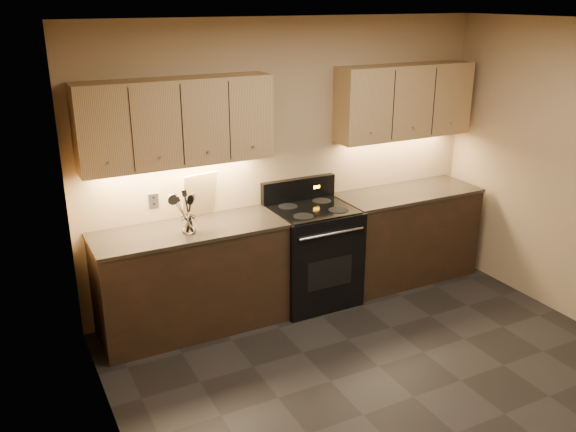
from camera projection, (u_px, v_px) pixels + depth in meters
name	position (u px, v px, depth m)	size (l,w,h in m)	color
floor	(414.00, 397.00, 4.45)	(4.00, 4.00, 0.00)	black
ceiling	(445.00, 25.00, 3.57)	(4.00, 4.00, 0.00)	silver
wall_back	(289.00, 162.00, 5.68)	(4.00, 0.04, 2.60)	#9D865C
wall_left	(122.00, 295.00, 3.15)	(0.04, 4.00, 2.60)	#9D865C
counter_left	(191.00, 279.00, 5.24)	(1.62, 0.62, 0.93)	black
counter_right	(405.00, 234.00, 6.22)	(1.46, 0.62, 0.93)	black
stove	(312.00, 253.00, 5.73)	(0.76, 0.68, 1.14)	black
upper_cab_left	(177.00, 122.00, 4.91)	(1.60, 0.30, 0.70)	tan
upper_cab_right	(404.00, 101.00, 5.89)	(1.44, 0.30, 0.70)	tan
outlet_plate	(154.00, 201.00, 5.18)	(0.09, 0.01, 0.12)	#B2B5BA
utensil_crock	(189.00, 225.00, 4.99)	(0.15, 0.15, 0.14)	white
cutting_board	(199.00, 195.00, 5.31)	(0.32, 0.02, 0.41)	tan
wooden_spoon	(184.00, 213.00, 4.93)	(0.06, 0.06, 0.31)	tan
black_spoon	(187.00, 212.00, 4.98)	(0.06, 0.06, 0.30)	black
black_turner	(191.00, 211.00, 4.93)	(0.08, 0.08, 0.35)	black
steel_spatula	(190.00, 209.00, 4.97)	(0.08, 0.08, 0.35)	silver
steel_skimmer	(193.00, 210.00, 4.94)	(0.09, 0.09, 0.36)	silver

